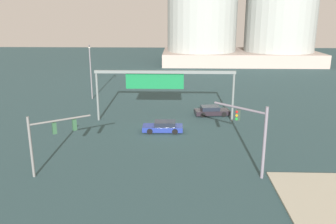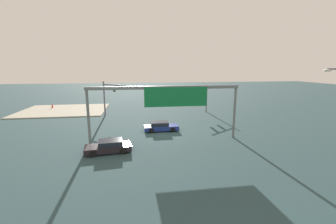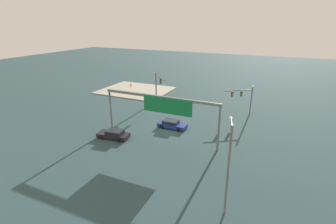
{
  "view_description": "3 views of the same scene",
  "coord_description": "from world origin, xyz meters",
  "px_view_note": "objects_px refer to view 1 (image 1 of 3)",
  "views": [
    {
      "loc": [
        1.77,
        -37.43,
        12.89
      ],
      "look_at": [
        0.5,
        0.42,
        2.09
      ],
      "focal_mm": 37.55,
      "sensor_mm": 36.0,
      "label": 1
    },
    {
      "loc": [
        3.29,
        27.85,
        8.18
      ],
      "look_at": [
        -0.91,
        0.1,
        2.58
      ],
      "focal_mm": 23.8,
      "sensor_mm": 36.0,
      "label": 2
    },
    {
      "loc": [
        -14.77,
        33.0,
        15.65
      ],
      "look_at": [
        0.28,
        0.54,
        2.82
      ],
      "focal_mm": 27.38,
      "sensor_mm": 36.0,
      "label": 3
    }
  ],
  "objects_px": {
    "streetlamp_curved_arm": "(91,68)",
    "sedan_car_approaching": "(163,127)",
    "traffic_signal_opposite_side": "(49,134)",
    "sedan_car_waiting_far": "(211,111)",
    "traffic_signal_near_corner": "(254,129)"
  },
  "relations": [
    {
      "from": "streetlamp_curved_arm",
      "to": "sedan_car_approaching",
      "type": "relative_size",
      "value": 1.85
    },
    {
      "from": "traffic_signal_opposite_side",
      "to": "sedan_car_waiting_far",
      "type": "xyz_separation_m",
      "value": [
        14.7,
        17.42,
        -2.82
      ]
    },
    {
      "from": "traffic_signal_opposite_side",
      "to": "sedan_car_approaching",
      "type": "relative_size",
      "value": 1.14
    },
    {
      "from": "sedan_car_approaching",
      "to": "sedan_car_waiting_far",
      "type": "relative_size",
      "value": 0.97
    },
    {
      "from": "sedan_car_approaching",
      "to": "sedan_car_waiting_far",
      "type": "xyz_separation_m",
      "value": [
        5.94,
        6.77,
        0.0
      ]
    },
    {
      "from": "sedan_car_waiting_far",
      "to": "traffic_signal_near_corner",
      "type": "bearing_deg",
      "value": -91.38
    },
    {
      "from": "traffic_signal_opposite_side",
      "to": "sedan_car_approaching",
      "type": "distance_m",
      "value": 14.08
    },
    {
      "from": "traffic_signal_opposite_side",
      "to": "sedan_car_waiting_far",
      "type": "relative_size",
      "value": 1.1
    },
    {
      "from": "streetlamp_curved_arm",
      "to": "traffic_signal_opposite_side",
      "type": "bearing_deg",
      "value": -8.12
    },
    {
      "from": "traffic_signal_near_corner",
      "to": "sedan_car_waiting_far",
      "type": "distance_m",
      "value": 17.57
    },
    {
      "from": "sedan_car_approaching",
      "to": "streetlamp_curved_arm",
      "type": "bearing_deg",
      "value": -52.56
    },
    {
      "from": "streetlamp_curved_arm",
      "to": "sedan_car_approaching",
      "type": "height_order",
      "value": "streetlamp_curved_arm"
    },
    {
      "from": "traffic_signal_near_corner",
      "to": "sedan_car_approaching",
      "type": "xyz_separation_m",
      "value": [
        -7.71,
        10.4,
        -3.31
      ]
    },
    {
      "from": "streetlamp_curved_arm",
      "to": "sedan_car_approaching",
      "type": "xyz_separation_m",
      "value": [
        11.6,
        -14.86,
        -4.2
      ]
    },
    {
      "from": "traffic_signal_opposite_side",
      "to": "streetlamp_curved_arm",
      "type": "height_order",
      "value": "streetlamp_curved_arm"
    }
  ]
}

